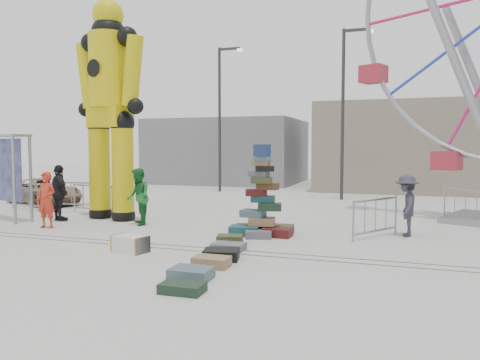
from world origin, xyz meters
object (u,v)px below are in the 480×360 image
(pedestrian_green, at_px, (138,197))
(barricade_dummy_a, at_px, (29,196))
(pedestrian_grey, at_px, (407,205))
(parked_suv, at_px, (44,191))
(crash_test_dummy, at_px, (110,101))
(pedestrian_black, at_px, (59,193))
(barricade_wheel_front, at_px, (376,218))
(steamer_trunk, at_px, (130,244))
(lamp_post_left, at_px, (221,112))
(barricade_dummy_c, at_px, (93,199))
(barricade_wheel_back, at_px, (465,205))
(suitcase_tower, at_px, (262,210))
(lamp_post_right, at_px, (345,105))
(pedestrian_red, at_px, (46,200))
(barricade_dummy_b, at_px, (83,195))

(pedestrian_green, bearing_deg, barricade_dummy_a, -143.13)
(pedestrian_grey, xyz_separation_m, parked_suv, (-15.01, 2.80, -0.30))
(crash_test_dummy, xyz_separation_m, pedestrian_black, (-1.44, -0.90, -3.11))
(crash_test_dummy, xyz_separation_m, barricade_wheel_front, (8.84, -0.51, -3.51))
(crash_test_dummy, bearing_deg, steamer_trunk, -38.57)
(barricade_dummy_a, relative_size, parked_suv, 0.49)
(barricade_wheel_front, bearing_deg, lamp_post_left, 69.98)
(parked_suv, bearing_deg, lamp_post_left, -12.61)
(barricade_dummy_c, bearing_deg, lamp_post_left, 92.38)
(barricade_wheel_back, bearing_deg, pedestrian_black, -106.84)
(barricade_wheel_front, distance_m, pedestrian_grey, 0.99)
(suitcase_tower, height_order, pedestrian_green, suitcase_tower)
(barricade_dummy_c, bearing_deg, suitcase_tower, -5.36)
(lamp_post_right, xyz_separation_m, pedestrian_red, (-7.81, -10.93, -3.61))
(lamp_post_left, xyz_separation_m, barricade_wheel_back, (11.62, -7.27, -3.93))
(lamp_post_right, relative_size, barricade_wheel_front, 4.00)
(pedestrian_red, relative_size, parked_suv, 0.43)
(barricade_dummy_a, bearing_deg, lamp_post_right, 42.68)
(crash_test_dummy, relative_size, barricade_wheel_back, 3.85)
(crash_test_dummy, distance_m, pedestrian_green, 3.60)
(lamp_post_right, height_order, pedestrian_green, lamp_post_right)
(suitcase_tower, bearing_deg, lamp_post_left, 110.69)
(crash_test_dummy, bearing_deg, barricade_dummy_b, 156.56)
(pedestrian_red, xyz_separation_m, pedestrian_grey, (10.50, 2.18, -0.01))
(suitcase_tower, relative_size, pedestrian_grey, 1.49)
(barricade_dummy_a, bearing_deg, steamer_trunk, -24.97)
(barricade_dummy_b, bearing_deg, crash_test_dummy, -46.46)
(steamer_trunk, distance_m, pedestrian_red, 4.78)
(lamp_post_left, height_order, barricade_dummy_a, lamp_post_left)
(barricade_dummy_c, xyz_separation_m, barricade_wheel_back, (13.06, 2.49, 0.00))
(lamp_post_left, xyz_separation_m, steamer_trunk, (3.44, -15.00, -4.29))
(pedestrian_black, bearing_deg, lamp_post_left, -70.13)
(lamp_post_left, relative_size, parked_suv, 1.97)
(barricade_wheel_back, height_order, pedestrian_red, pedestrian_red)
(pedestrian_red, bearing_deg, crash_test_dummy, 68.78)
(barricade_wheel_back, relative_size, pedestrian_black, 1.05)
(barricade_dummy_b, relative_size, pedestrian_red, 1.15)
(lamp_post_left, relative_size, pedestrian_green, 4.37)
(crash_test_dummy, relative_size, steamer_trunk, 9.23)
(lamp_post_right, relative_size, barricade_wheel_back, 4.00)
(suitcase_tower, relative_size, crash_test_dummy, 0.33)
(steamer_trunk, height_order, pedestrian_red, pedestrian_red)
(crash_test_dummy, relative_size, pedestrian_red, 4.42)
(steamer_trunk, xyz_separation_m, barricade_dummy_a, (-7.91, 5.27, 0.36))
(barricade_dummy_a, height_order, barricade_wheel_front, same)
(barricade_dummy_c, height_order, pedestrian_grey, pedestrian_grey)
(suitcase_tower, distance_m, barricade_wheel_back, 7.42)
(crash_test_dummy, xyz_separation_m, barricade_dummy_b, (-2.70, 1.99, -3.51))
(lamp_post_right, relative_size, barricade_dummy_b, 4.00)
(barricade_wheel_front, relative_size, parked_suv, 0.49)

